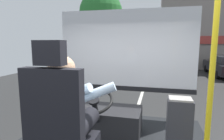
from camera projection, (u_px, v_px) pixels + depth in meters
The scene contains 10 objects.
ground at pixel (146, 81), 10.60m from camera, with size 18.00×44.00×0.06m.
driver_seat at pixel (61, 135), 1.53m from camera, with size 0.48×0.48×1.38m.
bus_driver at pixel (67, 110), 1.63m from camera, with size 0.79×0.58×0.74m.
steering_console at pixel (103, 120), 2.76m from camera, with size 1.10×0.93×0.76m.
handrail_pole at pixel (211, 81), 1.49m from camera, with size 0.04×0.04×2.11m.
fare_box at pixel (179, 131), 2.07m from camera, with size 0.26×0.20×0.77m.
windshield_panel at pixel (125, 60), 3.44m from camera, with size 2.50×0.08×1.48m.
street_tree at pixel (101, 14), 11.71m from camera, with size 2.71×2.71×5.32m.
shop_building at pixel (224, 28), 16.19m from camera, with size 10.75×5.31×6.79m.
parked_car_charcoal at pixel (210, 59), 16.76m from camera, with size 1.90×4.29×1.36m.
Camera 1 is at (0.57, -1.77, 2.12)m, focal length 29.87 mm.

